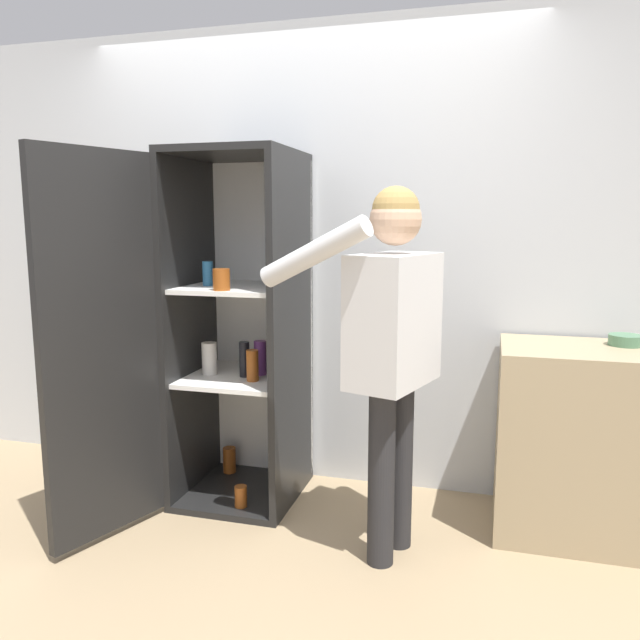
% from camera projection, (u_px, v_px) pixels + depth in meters
% --- Properties ---
extents(ground_plane, '(12.00, 12.00, 0.00)m').
position_uv_depth(ground_plane, '(244.00, 556.00, 2.80)').
color(ground_plane, tan).
extents(wall_back, '(7.00, 0.06, 2.55)m').
position_uv_depth(wall_back, '(306.00, 259.00, 3.53)').
color(wall_back, silver).
rests_on(wall_back, ground_plane).
extents(refrigerator, '(0.86, 1.23, 1.84)m').
position_uv_depth(refrigerator, '(217.00, 332.00, 3.25)').
color(refrigerator, black).
rests_on(refrigerator, ground_plane).
extents(person, '(0.75, 0.58, 1.64)m').
position_uv_depth(person, '(392.00, 330.00, 2.67)').
color(person, '#262628').
rests_on(person, ground_plane).
extents(counter, '(0.75, 0.56, 0.91)m').
position_uv_depth(counter, '(579.00, 441.00, 2.96)').
color(counter, tan).
rests_on(counter, ground_plane).
extents(bowl, '(0.15, 0.15, 0.05)m').
position_uv_depth(bowl, '(625.00, 340.00, 2.93)').
color(bowl, '#517F5B').
rests_on(bowl, counter).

